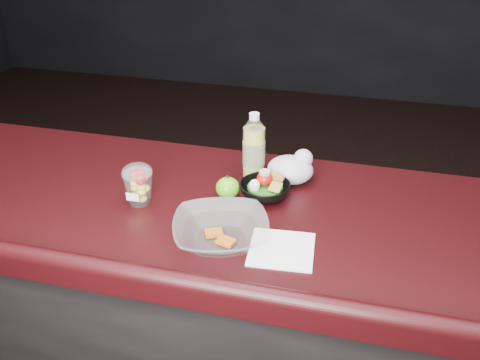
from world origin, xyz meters
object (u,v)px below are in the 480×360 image
(fruit_cup, at_px, (138,183))
(takeout_bowl, at_px, (221,231))
(green_apple, at_px, (228,188))
(lemonade_bottle, at_px, (254,150))
(snack_bowl, at_px, (265,189))

(fruit_cup, distance_m, takeout_bowl, 0.30)
(green_apple, bearing_deg, lemonade_bottle, 73.40)
(fruit_cup, bearing_deg, snack_bowl, 19.01)
(takeout_bowl, bearing_deg, lemonade_bottle, 89.54)
(fruit_cup, height_order, snack_bowl, fruit_cup)
(lemonade_bottle, distance_m, green_apple, 0.16)
(snack_bowl, bearing_deg, fruit_cup, -160.99)
(lemonade_bottle, relative_size, fruit_cup, 1.70)
(lemonade_bottle, bearing_deg, fruit_cup, -140.09)
(lemonade_bottle, bearing_deg, green_apple, -106.60)
(fruit_cup, bearing_deg, lemonade_bottle, 39.91)
(fruit_cup, relative_size, green_apple, 1.71)
(green_apple, bearing_deg, fruit_cup, -159.47)
(snack_bowl, distance_m, takeout_bowl, 0.25)
(lemonade_bottle, xyz_separation_m, snack_bowl, (0.06, -0.12, -0.06))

